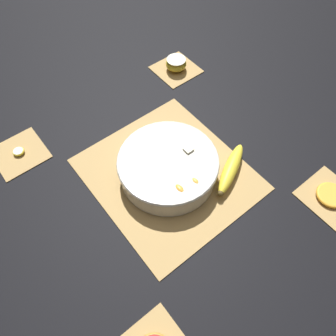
% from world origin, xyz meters
% --- Properties ---
extents(ground_plane, '(6.00, 6.00, 0.00)m').
position_xyz_m(ground_plane, '(0.00, 0.00, 0.00)').
color(ground_plane, black).
extents(bamboo_mat_center, '(0.44, 0.40, 0.01)m').
position_xyz_m(bamboo_mat_center, '(0.00, 0.00, 0.00)').
color(bamboo_mat_center, '#A8844C').
rests_on(bamboo_mat_center, ground_plane).
extents(coaster_mat_near_left, '(0.14, 0.14, 0.01)m').
position_xyz_m(coaster_mat_near_left, '(-0.33, -0.30, 0.00)').
color(coaster_mat_near_left, '#A8844C').
rests_on(coaster_mat_near_left, ground_plane).
extents(coaster_mat_far_left, '(0.14, 0.14, 0.01)m').
position_xyz_m(coaster_mat_far_left, '(-0.33, 0.30, 0.00)').
color(coaster_mat_far_left, '#A8844C').
rests_on(coaster_mat_far_left, ground_plane).
extents(coaster_mat_far_right, '(0.14, 0.14, 0.01)m').
position_xyz_m(coaster_mat_far_right, '(0.33, 0.30, 0.00)').
color(coaster_mat_far_right, '#A8844C').
rests_on(coaster_mat_far_right, ground_plane).
extents(fruit_salad_bowl, '(0.27, 0.27, 0.07)m').
position_xyz_m(fruit_salad_bowl, '(0.00, 0.00, 0.04)').
color(fruit_salad_bowl, silver).
rests_on(fruit_salad_bowl, bamboo_mat_center).
extents(whole_banana, '(0.12, 0.18, 0.04)m').
position_xyz_m(whole_banana, '(0.11, 0.14, 0.03)').
color(whole_banana, yellow).
rests_on(whole_banana, bamboo_mat_center).
extents(apple_half, '(0.07, 0.07, 0.04)m').
position_xyz_m(apple_half, '(-0.33, 0.30, 0.03)').
color(apple_half, gold).
rests_on(apple_half, coaster_mat_far_left).
extents(orange_slice_whole, '(0.08, 0.08, 0.01)m').
position_xyz_m(orange_slice_whole, '(0.33, 0.30, 0.01)').
color(orange_slice_whole, '#F9A338').
rests_on(orange_slice_whole, coaster_mat_far_right).
extents(banana_coin_single, '(0.03, 0.03, 0.01)m').
position_xyz_m(banana_coin_single, '(-0.33, -0.30, 0.01)').
color(banana_coin_single, '#F7EFC6').
rests_on(banana_coin_single, coaster_mat_near_left).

